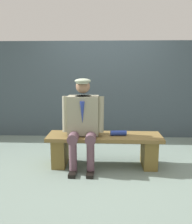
% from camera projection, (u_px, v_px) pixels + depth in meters
% --- Properties ---
extents(ground_plane, '(30.00, 30.00, 0.00)m').
position_uv_depth(ground_plane, '(104.00, 165.00, 3.55)').
color(ground_plane, slate).
extents(bench, '(1.71, 0.48, 0.48)m').
position_uv_depth(bench, '(104.00, 146.00, 3.49)').
color(bench, brown).
rests_on(bench, ground).
extents(seated_man, '(0.62, 0.60, 1.33)m').
position_uv_depth(seated_man, '(83.00, 119.00, 3.37)').
color(seated_man, gray).
rests_on(seated_man, ground).
extents(rolled_magazine, '(0.24, 0.10, 0.08)m').
position_uv_depth(rolled_magazine, '(118.00, 133.00, 3.43)').
color(rolled_magazine, navy).
rests_on(rolled_magazine, bench).
extents(stadium_wall, '(12.00, 0.24, 2.02)m').
position_uv_depth(stadium_wall, '(105.00, 90.00, 4.97)').
color(stadium_wall, '#3B4850').
rests_on(stadium_wall, ground).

